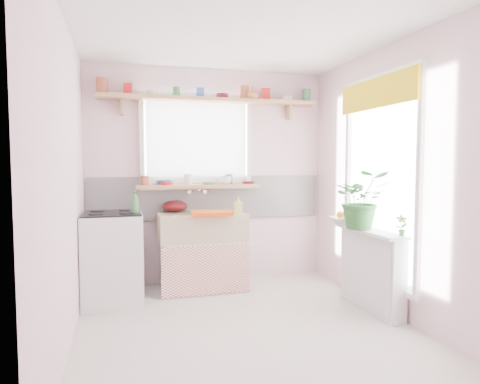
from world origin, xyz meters
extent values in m
plane|color=beige|center=(0.00, 0.00, 0.00)|extent=(3.20, 3.20, 0.00)
plane|color=white|center=(0.00, 0.00, 2.50)|extent=(3.20, 3.20, 0.00)
plane|color=silver|center=(0.00, 1.60, 1.25)|extent=(2.80, 0.00, 2.80)
plane|color=silver|center=(0.00, -1.60, 1.25)|extent=(2.80, 0.00, 2.80)
plane|color=silver|center=(-1.40, 0.00, 1.25)|extent=(0.00, 3.20, 3.20)
plane|color=silver|center=(1.40, 0.00, 1.25)|extent=(0.00, 3.20, 3.20)
cube|color=white|center=(0.00, 1.59, 1.00)|extent=(2.74, 0.03, 0.50)
cube|color=pink|center=(0.00, 1.58, 0.80)|extent=(2.74, 0.02, 0.12)
cube|color=white|center=(-0.15, 1.60, 1.65)|extent=(1.20, 0.01, 1.00)
cube|color=white|center=(-0.15, 1.53, 1.65)|extent=(1.15, 0.02, 0.95)
cube|color=white|center=(1.40, 0.20, 1.25)|extent=(0.01, 1.10, 1.90)
cube|color=yellow|center=(1.31, 0.20, 2.06)|extent=(0.03, 1.20, 0.28)
cube|color=white|center=(-0.15, 1.30, 0.28)|extent=(0.85, 0.55, 0.55)
cube|color=#CD513C|center=(-0.15, 1.02, 0.28)|extent=(0.95, 0.02, 0.53)
cube|color=#BFAA8C|center=(-0.15, 1.30, 0.70)|extent=(0.95, 0.55, 0.30)
cylinder|color=silver|center=(-0.15, 1.55, 1.10)|extent=(0.03, 0.22, 0.03)
cube|color=white|center=(-1.10, 1.05, 0.45)|extent=(0.58, 0.58, 0.90)
cube|color=black|center=(-1.10, 1.05, 0.91)|extent=(0.56, 0.56, 0.02)
cylinder|color=black|center=(-1.24, 0.91, 0.92)|extent=(0.14, 0.14, 0.01)
cylinder|color=black|center=(-0.96, 0.91, 0.92)|extent=(0.14, 0.14, 0.01)
cylinder|color=black|center=(-1.24, 1.19, 0.92)|extent=(0.14, 0.14, 0.01)
cylinder|color=black|center=(-0.96, 1.19, 0.92)|extent=(0.14, 0.14, 0.01)
cube|color=white|center=(1.30, 0.20, 0.38)|extent=(0.15, 0.90, 0.75)
cube|color=white|center=(1.27, 0.20, 0.76)|extent=(0.22, 0.95, 0.03)
cube|color=tan|center=(-0.15, 1.48, 1.14)|extent=(1.40, 0.22, 0.04)
cube|color=tan|center=(0.00, 1.47, 2.12)|extent=(2.52, 0.24, 0.04)
cylinder|color=#A55133|center=(-1.18, 1.47, 2.20)|extent=(0.11, 0.11, 0.12)
cylinder|color=red|center=(-0.92, 1.47, 2.20)|extent=(0.11, 0.11, 0.12)
cylinder|color=silver|center=(-0.66, 1.47, 2.17)|extent=(0.11, 0.11, 0.06)
cylinder|color=#3F7F4C|center=(-0.39, 1.47, 2.20)|extent=(0.11, 0.11, 0.12)
cylinder|color=#3359A5|center=(-0.13, 1.47, 2.20)|extent=(0.11, 0.11, 0.12)
cylinder|color=#590F14|center=(0.13, 1.47, 2.17)|extent=(0.11, 0.11, 0.06)
cylinder|color=#A55133|center=(0.39, 1.47, 2.20)|extent=(0.11, 0.11, 0.12)
cylinder|color=red|center=(0.66, 1.47, 2.20)|extent=(0.11, 0.11, 0.12)
cylinder|color=silver|center=(0.92, 1.47, 2.17)|extent=(0.11, 0.11, 0.06)
cylinder|color=#3F7F4C|center=(1.18, 1.47, 2.20)|extent=(0.11, 0.11, 0.12)
cylinder|color=#A55133|center=(-0.77, 1.48, 1.22)|extent=(0.11, 0.11, 0.12)
cylinder|color=red|center=(-0.52, 1.48, 1.22)|extent=(0.11, 0.11, 0.12)
cylinder|color=silver|center=(-0.27, 1.48, 1.19)|extent=(0.11, 0.11, 0.06)
cylinder|color=#3F7F4C|center=(-0.03, 1.48, 1.22)|extent=(0.11, 0.11, 0.12)
cylinder|color=#3359A5|center=(0.22, 1.48, 1.22)|extent=(0.11, 0.11, 0.12)
cylinder|color=#590F14|center=(0.47, 1.48, 1.19)|extent=(0.11, 0.11, 0.06)
cube|color=#F25B15|center=(-0.08, 1.10, 0.87)|extent=(0.47, 0.38, 0.04)
ellipsoid|color=#580F12|center=(-0.42, 1.50, 0.91)|extent=(0.29, 0.29, 0.13)
imported|color=#28662A|center=(1.21, 0.25, 1.06)|extent=(0.63, 0.59, 0.56)
imported|color=silver|center=(1.21, 0.54, 0.81)|extent=(0.33, 0.33, 0.08)
imported|color=#346227|center=(1.33, -0.20, 0.87)|extent=(0.11, 0.09, 0.19)
imported|color=#E5DF66|center=(0.22, 1.10, 0.95)|extent=(0.10, 0.10, 0.20)
imported|color=white|center=(0.17, 1.44, 1.21)|extent=(0.16, 0.16, 0.10)
imported|color=#386EB9|center=(-0.54, 1.54, 1.19)|extent=(0.18, 0.18, 0.05)
imported|color=#B26837|center=(0.47, 1.41, 2.21)|extent=(0.16, 0.16, 0.14)
imported|color=#408144|center=(-0.88, 0.95, 1.03)|extent=(0.10, 0.10, 0.22)
sphere|color=orange|center=(1.21, 0.54, 0.87)|extent=(0.08, 0.08, 0.08)
sphere|color=orange|center=(1.27, 0.57, 0.87)|extent=(0.08, 0.08, 0.08)
sphere|color=orange|center=(1.16, 0.56, 0.87)|extent=(0.08, 0.08, 0.08)
cylinder|color=gold|center=(1.23, 0.49, 0.88)|extent=(0.18, 0.04, 0.10)
camera|label=1|loc=(-1.01, -3.36, 1.42)|focal=32.00mm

